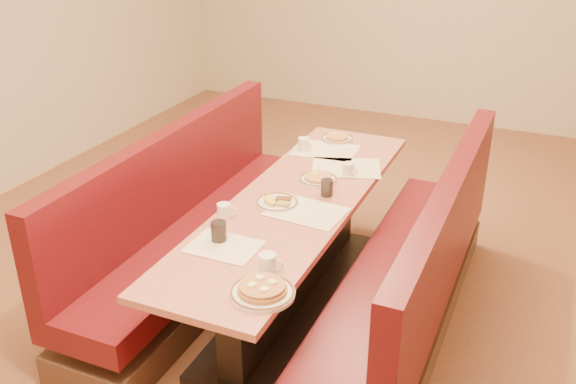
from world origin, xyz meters
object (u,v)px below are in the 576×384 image
at_px(diner_table, 296,254).
at_px(booth_left, 194,233).
at_px(coffee_mug_c, 349,169).
at_px(coffee_mug_b, 225,210).
at_px(soda_tumbler_mid, 327,188).
at_px(booth_right, 412,282).
at_px(coffee_mug_a, 268,263).
at_px(soda_tumbler_near, 219,232).
at_px(pancake_plate, 262,291).
at_px(eggs_plate, 276,202).
at_px(coffee_mug_d, 304,144).

xyz_separation_m(diner_table, booth_left, (-0.73, 0.00, -0.01)).
relative_size(booth_left, coffee_mug_c, 23.16).
bearing_deg(coffee_mug_b, soda_tumbler_mid, 34.31).
xyz_separation_m(booth_right, coffee_mug_c, (-0.56, 0.47, 0.43)).
bearing_deg(booth_right, booth_left, 180.00).
distance_m(coffee_mug_a, soda_tumbler_near, 0.40).
distance_m(booth_left, pancake_plate, 1.44).
height_order(coffee_mug_c, soda_tumbler_near, soda_tumbler_near).
bearing_deg(coffee_mug_a, eggs_plate, 106.42).
bearing_deg(booth_right, soda_tumbler_near, -145.83).
relative_size(coffee_mug_a, soda_tumbler_mid, 1.19).
distance_m(booth_left, coffee_mug_c, 1.10).
bearing_deg(soda_tumbler_near, coffee_mug_a, -24.20).
xyz_separation_m(booth_right, coffee_mug_a, (-0.54, -0.78, 0.44)).
xyz_separation_m(coffee_mug_d, soda_tumbler_near, (0.09, -1.38, 0.01)).
xyz_separation_m(diner_table, eggs_plate, (-0.08, -0.10, 0.39)).
bearing_deg(eggs_plate, booth_left, 170.93).
bearing_deg(coffee_mug_c, coffee_mug_d, 158.87).
bearing_deg(eggs_plate, soda_tumbler_near, -100.61).
bearing_deg(coffee_mug_d, coffee_mug_a, -56.61).
distance_m(diner_table, eggs_plate, 0.41).
height_order(booth_right, coffee_mug_b, booth_right).
distance_m(coffee_mug_b, soda_tumbler_mid, 0.65).
bearing_deg(soda_tumbler_near, pancake_plate, -40.06).
distance_m(diner_table, pancake_plate, 1.08).
bearing_deg(diner_table, coffee_mug_d, 108.94).
bearing_deg(soda_tumbler_mid, soda_tumbler_near, -113.49).
xyz_separation_m(diner_table, coffee_mug_c, (0.17, 0.47, 0.42)).
height_order(booth_left, pancake_plate, booth_left).
height_order(booth_right, coffee_mug_d, booth_right).
distance_m(coffee_mug_b, soda_tumbler_near, 0.27).
bearing_deg(eggs_plate, diner_table, 52.52).
height_order(booth_right, soda_tumbler_near, booth_right).
distance_m(coffee_mug_c, soda_tumbler_mid, 0.34).
xyz_separation_m(coffee_mug_a, coffee_mug_d, (-0.45, 1.54, -0.00)).
bearing_deg(coffee_mug_c, diner_table, -96.65).
xyz_separation_m(booth_left, eggs_plate, (0.65, -0.10, 0.40)).
bearing_deg(coffee_mug_a, pancake_plate, -77.92).
relative_size(diner_table, pancake_plate, 8.27).
height_order(booth_left, coffee_mug_a, booth_left).
distance_m(coffee_mug_d, soda_tumbler_near, 1.38).
bearing_deg(coffee_mug_a, booth_left, 134.54).
bearing_deg(diner_table, coffee_mug_b, -126.77).
xyz_separation_m(eggs_plate, coffee_mug_a, (0.27, -0.68, 0.03)).
bearing_deg(coffee_mug_d, coffee_mug_c, -17.27).
bearing_deg(booth_left, pancake_plate, -44.78).
bearing_deg(pancake_plate, coffee_mug_d, 106.35).
xyz_separation_m(booth_left, booth_right, (1.46, 0.00, 0.00)).
height_order(diner_table, coffee_mug_d, coffee_mug_d).
bearing_deg(booth_left, soda_tumbler_near, -47.93).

